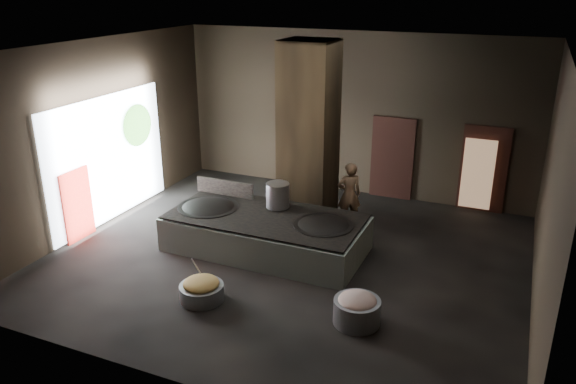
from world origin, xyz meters
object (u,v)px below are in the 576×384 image
at_px(veg_basin, 202,292).
at_px(wok_right, 323,228).
at_px(meat_basin, 357,312).
at_px(hearth_platform, 266,234).
at_px(cook, 349,194).
at_px(wok_left, 208,210).
at_px(stock_pot, 278,195).

bearing_deg(veg_basin, wok_right, 57.72).
bearing_deg(meat_basin, hearth_platform, 143.81).
bearing_deg(cook, hearth_platform, 26.31).
distance_m(wok_right, meat_basin, 2.54).
xyz_separation_m(hearth_platform, meat_basin, (2.74, -2.01, -0.15)).
bearing_deg(wok_left, meat_basin, -25.01).
xyz_separation_m(wok_left, wok_right, (2.80, 0.10, 0.00)).
bearing_deg(veg_basin, meat_basin, 8.13).
bearing_deg(wok_left, stock_pot, 21.80).
bearing_deg(wok_left, hearth_platform, 1.97).
bearing_deg(meat_basin, wok_right, 124.10).
distance_m(hearth_platform, veg_basin, 2.45).
xyz_separation_m(wok_right, stock_pot, (-1.30, 0.50, 0.38)).
distance_m(hearth_platform, meat_basin, 3.40).
bearing_deg(veg_basin, stock_pot, 84.92).
bearing_deg(stock_pot, hearth_platform, -95.19).
height_order(hearth_platform, wok_right, wok_right).
bearing_deg(wok_left, veg_basin, -62.55).
bearing_deg(veg_basin, hearth_platform, 84.94).
relative_size(wok_left, wok_right, 1.07).
xyz_separation_m(stock_pot, meat_basin, (2.69, -2.56, -0.90)).
xyz_separation_m(wok_right, meat_basin, (1.39, -2.06, -0.52)).
height_order(wok_right, veg_basin, wok_right).
relative_size(hearth_platform, veg_basin, 5.19).
bearing_deg(veg_basin, cook, 71.15).
bearing_deg(cook, stock_pot, 18.75).
distance_m(stock_pot, meat_basin, 3.82).
height_order(cook, meat_basin, cook).
xyz_separation_m(cook, veg_basin, (-1.52, -4.46, -0.66)).
xyz_separation_m(cook, meat_basin, (1.43, -4.04, -0.58)).
height_order(hearth_platform, cook, cook).
xyz_separation_m(veg_basin, meat_basin, (2.96, 0.42, 0.07)).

